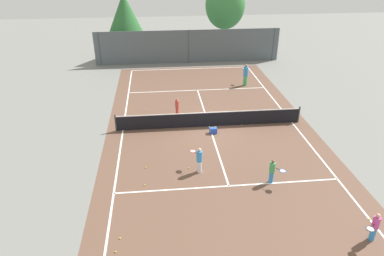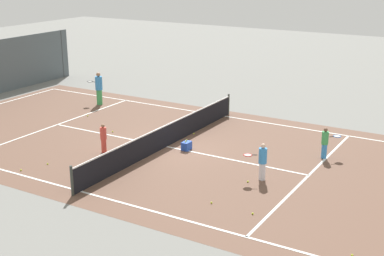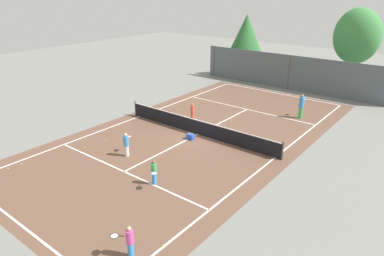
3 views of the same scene
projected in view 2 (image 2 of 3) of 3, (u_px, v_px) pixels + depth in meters
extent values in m
plane|color=slate|center=(167.00, 147.00, 23.55)|extent=(80.00, 80.00, 0.00)
cube|color=brown|center=(167.00, 147.00, 23.55)|extent=(13.00, 25.00, 0.00)
cube|color=white|center=(81.00, 191.00, 19.03)|extent=(0.10, 24.00, 0.01)
cube|color=white|center=(225.00, 116.00, 28.07)|extent=(0.10, 24.00, 0.01)
cube|color=white|center=(309.00, 175.00, 20.44)|extent=(11.00, 0.10, 0.01)
cube|color=white|center=(57.00, 125.00, 26.66)|extent=(11.00, 0.10, 0.01)
cube|color=white|center=(167.00, 147.00, 23.55)|extent=(0.10, 12.80, 0.01)
cylinder|color=#333833|center=(72.00, 181.00, 18.54)|extent=(0.10, 0.10, 1.10)
cylinder|color=#333833|center=(228.00, 104.00, 28.23)|extent=(0.10, 0.10, 1.10)
cube|color=black|center=(166.00, 136.00, 23.41)|extent=(11.80, 0.03, 0.95)
cube|color=white|center=(166.00, 125.00, 23.26)|extent=(11.80, 0.04, 0.05)
cylinder|color=#3F4447|center=(62.00, 54.00, 36.85)|extent=(0.12, 0.12, 3.20)
cylinder|color=#E54C3F|center=(104.00, 146.00, 22.78)|extent=(0.21, 0.21, 0.59)
cylinder|color=#E54C3F|center=(103.00, 133.00, 22.61)|extent=(0.27, 0.27, 0.51)
sphere|color=#A37556|center=(103.00, 126.00, 22.51)|extent=(0.16, 0.16, 0.16)
cylinder|color=#3FA559|center=(99.00, 97.00, 30.21)|extent=(0.31, 0.31, 0.85)
cylinder|color=#388CD8|center=(99.00, 83.00, 29.97)|extent=(0.39, 0.39, 0.74)
sphere|color=#A37556|center=(98.00, 75.00, 29.83)|extent=(0.23, 0.23, 0.23)
cylinder|color=black|center=(94.00, 82.00, 30.11)|extent=(0.04, 0.20, 0.03)
torus|color=black|center=(90.00, 81.00, 30.22)|extent=(0.35, 0.35, 0.03)
cylinder|color=silver|center=(90.00, 81.00, 30.22)|extent=(0.29, 0.29, 0.00)
cylinder|color=silver|center=(262.00, 171.00, 19.95)|extent=(0.24, 0.24, 0.66)
cylinder|color=#388CD8|center=(263.00, 156.00, 19.77)|extent=(0.30, 0.30, 0.58)
sphere|color=beige|center=(263.00, 146.00, 19.66)|extent=(0.18, 0.18, 0.18)
cylinder|color=black|center=(255.00, 155.00, 19.76)|extent=(0.13, 0.19, 0.03)
torus|color=red|center=(248.00, 155.00, 19.76)|extent=(0.45, 0.45, 0.03)
cylinder|color=silver|center=(248.00, 155.00, 19.76)|extent=(0.38, 0.38, 0.00)
cylinder|color=#388CD8|center=(324.00, 151.00, 22.13)|extent=(0.22, 0.22, 0.60)
cylinder|color=#3FA559|center=(325.00, 138.00, 21.96)|extent=(0.28, 0.28, 0.53)
sphere|color=brown|center=(326.00, 130.00, 21.86)|extent=(0.16, 0.16, 0.16)
cylinder|color=black|center=(332.00, 137.00, 22.02)|extent=(0.16, 0.16, 0.03)
torus|color=blue|center=(337.00, 136.00, 22.09)|extent=(0.47, 0.47, 0.03)
cylinder|color=silver|center=(337.00, 136.00, 22.09)|extent=(0.39, 0.39, 0.00)
cube|color=blue|center=(187.00, 146.00, 23.12)|extent=(0.44, 0.30, 0.36)
sphere|color=#CCE533|center=(185.00, 142.00, 22.98)|extent=(0.07, 0.07, 0.07)
sphere|color=#CCE533|center=(187.00, 140.00, 23.15)|extent=(0.07, 0.07, 0.07)
sphere|color=#CCE533|center=(48.00, 164.00, 21.50)|extent=(0.07, 0.07, 0.07)
sphere|color=#CCE533|center=(204.00, 116.00, 28.01)|extent=(0.07, 0.07, 0.07)
sphere|color=#CCE533|center=(113.00, 132.00, 25.50)|extent=(0.07, 0.07, 0.07)
sphere|color=#CCE533|center=(211.00, 203.00, 18.10)|extent=(0.07, 0.07, 0.07)
sphere|color=#CCE533|center=(129.00, 145.00, 23.72)|extent=(0.07, 0.07, 0.07)
sphere|color=#CCE533|center=(253.00, 214.00, 17.33)|extent=(0.07, 0.07, 0.07)
sphere|color=#CCE533|center=(248.00, 182.00, 19.80)|extent=(0.07, 0.07, 0.07)
sphere|color=#CCE533|center=(352.00, 255.00, 14.91)|extent=(0.07, 0.07, 0.07)
sphere|color=#CCE533|center=(88.00, 116.00, 28.03)|extent=(0.07, 0.07, 0.07)
sphere|color=#CCE533|center=(194.00, 134.00, 25.19)|extent=(0.07, 0.07, 0.07)
sphere|color=#CCE533|center=(21.00, 170.00, 20.87)|extent=(0.07, 0.07, 0.07)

